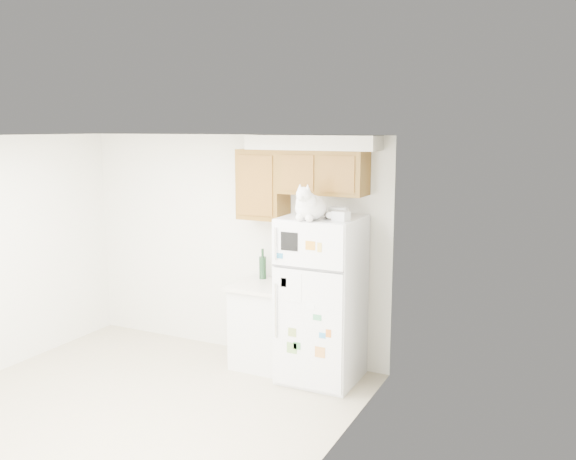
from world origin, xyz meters
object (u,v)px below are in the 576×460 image
Objects in this scene: cat at (310,206)px; bottle_amber at (281,266)px; bottle_green at (263,264)px; storage_box_front at (341,216)px; refrigerator at (321,299)px; storage_box_back at (338,212)px; base_counter at (265,324)px.

cat is 1.57× the size of bottle_amber.
cat is 1.20m from bottle_green.
bottle_amber is (-0.84, 0.40, -0.66)m from storage_box_front.
cat is (-0.02, -0.25, 0.99)m from refrigerator.
storage_box_front is at bearing -67.58° from storage_box_back.
bottle_amber is (0.10, 0.18, 0.62)m from base_counter.
storage_box_front reaches higher than base_counter.
cat is at bearing -25.86° from base_counter.
refrigerator reaches higher than base_counter.
cat is at bearing -146.60° from storage_box_front.
refrigerator is 5.16× the size of bottle_amber.
cat is 3.46× the size of storage_box_front.
cat reaches higher than storage_box_back.
refrigerator is 0.89m from bottle_green.
base_counter is at bearing -119.94° from bottle_amber.
storage_box_back is at bearing -11.44° from bottle_green.
bottle_amber is (-0.56, 0.50, -0.75)m from cat.
storage_box_front is (0.28, 0.10, -0.09)m from cat.
refrigerator is at bearing -23.12° from bottle_amber.
cat is 0.31m from storage_box_front.
bottle_green is at bearing 178.25° from bottle_amber.
bottle_green reaches higher than base_counter.
bottle_amber reaches higher than base_counter.
storage_box_front reaches higher than bottle_amber.
bottle_amber is at bearing 156.88° from refrigerator.
storage_box_front is at bearing -13.10° from base_counter.
base_counter is 1.54m from storage_box_back.
storage_box_back reaches higher than refrigerator.
bottle_green is at bearing 147.28° from cat.
storage_box_back is 1.18m from bottle_green.
bottle_green is at bearing 164.12° from storage_box_back.
bottle_amber is at bearing 60.06° from base_counter.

